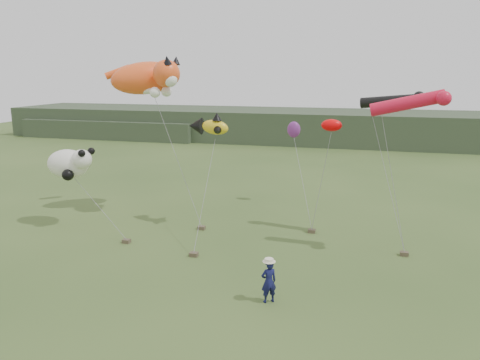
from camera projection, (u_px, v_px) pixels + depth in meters
name	position (u px, v px, depth m)	size (l,w,h in m)	color
ground	(245.00, 292.00, 19.45)	(120.00, 120.00, 0.00)	#385123
headland	(308.00, 127.00, 61.81)	(90.00, 13.00, 4.00)	#2D3D28
festival_attendant	(269.00, 282.00, 18.41)	(0.64, 0.42, 1.75)	#111441
sandbag_anchors	(246.00, 241.00, 25.06)	(14.65, 5.40, 0.21)	brown
cat_kite	(150.00, 78.00, 28.68)	(5.79, 4.31, 2.53)	#FF5820
fish_kite	(208.00, 126.00, 26.62)	(2.55, 1.71, 1.32)	yellow
tube_kites	(406.00, 101.00, 22.88)	(4.09, 3.70, 1.37)	black
panda_kite	(70.00, 163.00, 27.20)	(3.00, 1.94, 1.86)	white
misc_kites	(310.00, 128.00, 28.91)	(3.91, 5.80, 1.81)	#F80307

